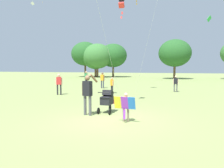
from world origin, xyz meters
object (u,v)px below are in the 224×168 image
cooler_box (112,100)px  stroller (107,99)px  person_kid_running (112,84)px  person_red_shirt (86,78)px  person_sitting_far (176,82)px  kite_adult_black (121,2)px  child_with_butterfly_kite (126,105)px  person_adult_flyer (88,91)px  person_couple_left (102,79)px  person_back_turned (59,82)px

cooler_box → stroller: bearing=-79.7°
person_kid_running → cooler_box: size_ratio=2.75×
cooler_box → person_red_shirt: bearing=119.7°
person_sitting_far → person_kid_running: bearing=-155.2°
kite_adult_black → person_kid_running: kite_adult_black is taller
stroller → kite_adult_black: size_ratio=0.19×
person_red_shirt → person_sitting_far: size_ratio=1.19×
child_with_butterfly_kite → person_sitting_far: 10.59m
stroller → kite_adult_black: kite_adult_black is taller
person_adult_flyer → person_sitting_far: bearing=68.6°
person_red_shirt → person_couple_left: bearing=-27.6°
person_red_shirt → person_couple_left: size_ratio=1.05×
person_sitting_far → person_back_turned: person_back_turned is taller
person_couple_left → person_back_turned: size_ratio=0.98×
person_couple_left → child_with_butterfly_kite: bearing=-68.5°
person_red_shirt → person_back_turned: 6.47m
person_back_turned → cooler_box: 5.33m
person_adult_flyer → kite_adult_black: kite_adult_black is taller
stroller → child_with_butterfly_kite: bearing=-51.3°
person_adult_flyer → person_kid_running: person_adult_flyer is taller
person_back_turned → cooler_box: (4.65, -2.50, -0.72)m
kite_adult_black → person_couple_left: 9.95m
child_with_butterfly_kite → kite_adult_black: size_ratio=0.19×
person_red_shirt → person_adult_flyer: bearing=-68.0°
person_red_shirt → person_back_turned: size_ratio=1.03×
person_sitting_far → cooler_box: bearing=-118.8°
kite_adult_black → person_red_shirt: kite_adult_black is taller
person_couple_left → kite_adult_black: bearing=-65.9°
kite_adult_black → child_with_butterfly_kite: bearing=-74.8°
person_red_shirt → cooler_box: (5.11, -8.96, -0.75)m
kite_adult_black → person_back_turned: bearing=152.7°
kite_adult_black → person_red_shirt: size_ratio=3.71×
person_kid_running → person_back_turned: (-3.50, -1.84, 0.17)m
kite_adult_black → person_kid_running: 6.78m
child_with_butterfly_kite → person_couple_left: person_couple_left is taller
kite_adult_black → person_couple_left: (-3.61, 8.07, -4.57)m
person_red_shirt → person_sitting_far: person_red_shirt is taller
stroller → person_back_turned: (-5.09, 4.95, 0.29)m
person_couple_left → stroller: bearing=-71.4°
stroller → person_kid_running: (-1.60, 6.80, 0.12)m
person_adult_flyer → person_kid_running: size_ratio=1.44×
kite_adult_black → stroller: bearing=-93.4°
child_with_butterfly_kite → stroller: child_with_butterfly_kite is taller
person_red_shirt → kite_adult_black: bearing=-58.2°
kite_adult_black → person_sitting_far: bearing=65.9°
child_with_butterfly_kite → person_adult_flyer: 1.95m
person_couple_left → cooler_box: (3.03, -7.88, -0.71)m
person_couple_left → cooler_box: 8.47m
child_with_butterfly_kite → cooler_box: 4.20m
child_with_butterfly_kite → person_back_turned: size_ratio=0.71×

